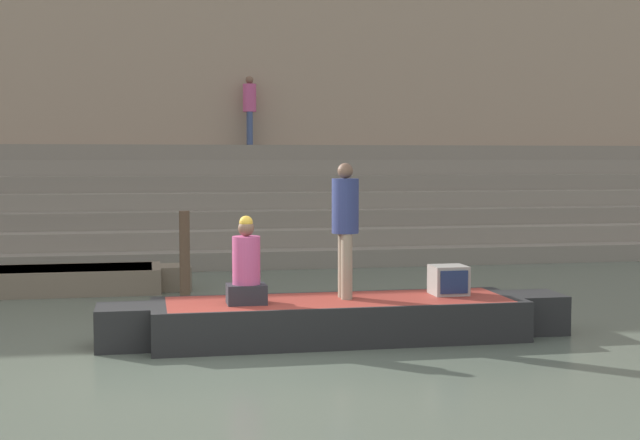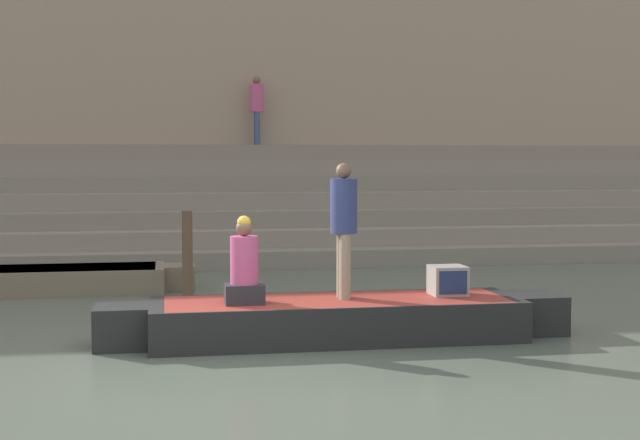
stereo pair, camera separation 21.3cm
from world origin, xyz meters
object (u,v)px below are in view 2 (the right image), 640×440
Objects in this scene: person_on_steps at (257,105)px; person_standing at (344,221)px; moored_boat_shore at (54,279)px; rowboat_main at (337,318)px; tv_set at (448,280)px; person_rowing at (244,269)px; mooring_post at (187,254)px.

person_standing is at bearing 163.46° from person_on_steps.
moored_boat_shore is 2.76× the size of person_on_steps.
moored_boat_shore is at bearing 128.79° from rowboat_main.
tv_set is at bearing -38.18° from moored_boat_shore.
rowboat_main is 11.73m from person_on_steps.
moored_boat_shore is 8.45m from person_on_steps.
person_on_steps reaches higher than tv_set.
rowboat_main is at bearing -125.42° from person_standing.
person_rowing is (-1.15, -0.11, 0.66)m from rowboat_main.
mooring_post is 0.83× the size of person_on_steps.
rowboat_main is 3.47× the size of person_on_steps.
person_standing is at bearing 7.08° from person_rowing.
tv_set reaches higher than moored_boat_shore.
moored_boat_shore is at bearing 146.03° from person_standing.
person_rowing is 0.23× the size of moored_boat_shore.
person_standing is 1.57m from tv_set.
mooring_post is at bearing 96.46° from person_rowing.
mooring_post is at bearing 149.65° from person_on_steps.
person_on_steps reaches higher than mooring_post.
person_standing reaches higher than tv_set.
person_on_steps is (0.19, 11.27, 3.27)m from rowboat_main.
person_rowing is at bearing -81.59° from mooring_post.
moored_boat_shore is at bearing 157.38° from mooring_post.
rowboat_main is 1.25× the size of moored_boat_shore.
tv_set is at bearing 3.81° from rowboat_main.
rowboat_main is 4.15m from mooring_post.
person_standing is at bearing 38.60° from rowboat_main.
mooring_post is (-0.57, 3.86, -0.22)m from person_rowing.
moored_boat_shore is (-4.01, 4.58, -1.25)m from person_standing.
mooring_post is (2.19, -0.91, 0.48)m from moored_boat_shore.
person_standing is (0.10, 0.09, 1.20)m from rowboat_main.
tv_set is at bearing 3.33° from person_rowing.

